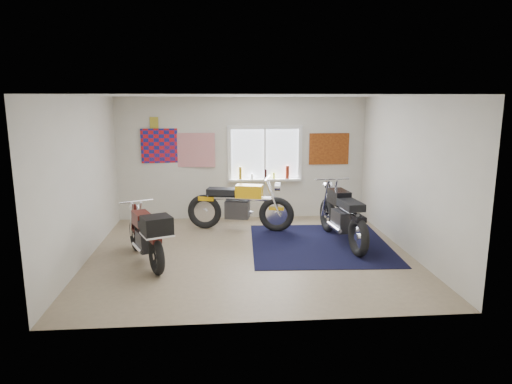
{
  "coord_description": "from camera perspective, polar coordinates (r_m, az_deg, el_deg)",
  "views": [
    {
      "loc": [
        -0.52,
        -7.57,
        2.64
      ],
      "look_at": [
        0.13,
        0.4,
        1.01
      ],
      "focal_mm": 32.0,
      "sensor_mm": 36.0,
      "label": 1
    }
  ],
  "objects": [
    {
      "name": "room_shell",
      "position": [
        7.65,
        -0.75,
        3.98
      ],
      "size": [
        5.5,
        5.5,
        5.5
      ],
      "color": "white",
      "rests_on": "ground"
    },
    {
      "name": "maroon_tourer",
      "position": [
        7.58,
        -13.43,
        -5.28
      ],
      "size": [
        1.01,
        1.81,
        0.95
      ],
      "rotation": [
        0.0,
        0.0,
        1.98
      ],
      "color": "black",
      "rests_on": "ground"
    },
    {
      "name": "black_chrome_bike",
      "position": [
        8.63,
        10.73,
        -3.06
      ],
      "size": [
        0.68,
        2.23,
        1.14
      ],
      "rotation": [
        0.0,
        0.0,
        1.68
      ],
      "color": "black",
      "rests_on": "navy_rug"
    },
    {
      "name": "ground",
      "position": [
        8.03,
        -0.72,
        -7.69
      ],
      "size": [
        5.5,
        5.5,
        0.0
      ],
      "primitive_type": "plane",
      "color": "#9E896B",
      "rests_on": "ground"
    },
    {
      "name": "window_assembly",
      "position": [
        10.17,
        1.11,
        4.32
      ],
      "size": [
        1.66,
        0.17,
        1.26
      ],
      "color": "white",
      "rests_on": "room_shell"
    },
    {
      "name": "triumph_poster",
      "position": [
        10.41,
        9.11,
        5.34
      ],
      "size": [
        0.9,
        0.03,
        0.7
      ],
      "primitive_type": "cube",
      "color": "#A54C14",
      "rests_on": "room_shell"
    },
    {
      "name": "flag_display",
      "position": [
        10.16,
        -12.63,
        8.46
      ],
      "size": [
        1.6,
        0.1,
        1.17
      ],
      "color": "red",
      "rests_on": "room_shell"
    },
    {
      "name": "yellow_triumph",
      "position": [
        9.33,
        -2.07,
        -1.82
      ],
      "size": [
        2.19,
        0.78,
        1.12
      ],
      "rotation": [
        0.0,
        0.0,
        -0.23
      ],
      "color": "black",
      "rests_on": "ground"
    },
    {
      "name": "navy_rug",
      "position": [
        8.6,
        7.96,
        -6.47
      ],
      "size": [
        2.62,
        2.72,
        0.01
      ],
      "primitive_type": "cube",
      "rotation": [
        0.0,
        0.0,
        -0.05
      ],
      "color": "black",
      "rests_on": "ground"
    },
    {
      "name": "oil_bottles",
      "position": [
        10.16,
        1.57,
        2.37
      ],
      "size": [
        1.13,
        0.09,
        0.3
      ],
      "color": "olive",
      "rests_on": "window_assembly"
    }
  ]
}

